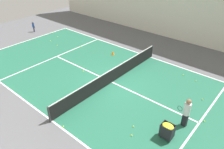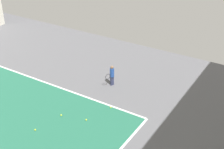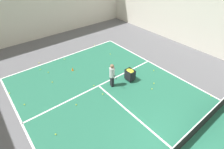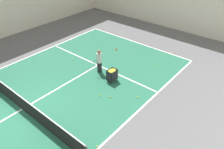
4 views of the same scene
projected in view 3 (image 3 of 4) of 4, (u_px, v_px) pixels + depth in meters
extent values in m
cube|color=white|center=(65.00, 57.00, 14.20)|extent=(9.50, 0.10, 0.00)
cube|color=white|center=(99.00, 86.00, 11.21)|extent=(9.50, 0.10, 0.00)
cube|color=black|center=(179.00, 146.00, 7.28)|extent=(9.60, 0.03, 0.92)
cube|color=white|center=(182.00, 139.00, 7.00)|extent=(9.60, 0.04, 0.05)
cube|color=black|center=(112.00, 81.00, 11.00)|extent=(0.20, 0.28, 0.73)
cylinder|color=silver|center=(112.00, 72.00, 10.59)|extent=(0.38, 0.38, 0.65)
sphere|color=#846047|center=(112.00, 66.00, 10.33)|extent=(0.24, 0.24, 0.24)
torus|color=black|center=(115.00, 77.00, 10.46)|extent=(0.07, 0.28, 0.28)
cube|color=black|center=(130.00, 79.00, 11.63)|extent=(0.46, 0.59, 0.02)
cube|color=black|center=(133.00, 77.00, 11.25)|extent=(0.46, 0.02, 0.68)
cube|color=black|center=(127.00, 73.00, 11.61)|extent=(0.46, 0.02, 0.68)
cube|color=black|center=(128.00, 76.00, 11.32)|extent=(0.02, 0.59, 0.68)
cube|color=black|center=(132.00, 73.00, 11.54)|extent=(0.02, 0.59, 0.68)
ellipsoid|color=yellow|center=(130.00, 71.00, 11.26)|extent=(0.42, 0.55, 0.16)
cylinder|color=black|center=(130.00, 82.00, 11.45)|extent=(0.05, 0.05, 0.12)
cylinder|color=black|center=(134.00, 80.00, 11.61)|extent=(0.05, 0.05, 0.12)
cylinder|color=black|center=(126.00, 79.00, 11.71)|extent=(0.05, 0.05, 0.12)
cylinder|color=black|center=(129.00, 77.00, 11.88)|extent=(0.05, 0.05, 0.12)
cone|color=orange|center=(72.00, 69.00, 12.53)|extent=(0.16, 0.16, 0.25)
sphere|color=yellow|center=(48.00, 72.00, 12.36)|extent=(0.07, 0.07, 0.07)
sphere|color=yellow|center=(39.00, 63.00, 13.36)|extent=(0.07, 0.07, 0.07)
sphere|color=yellow|center=(64.00, 59.00, 13.80)|extent=(0.07, 0.07, 0.07)
sphere|color=yellow|center=(40.00, 69.00, 12.65)|extent=(0.07, 0.07, 0.07)
sphere|color=yellow|center=(76.00, 105.00, 9.81)|extent=(0.07, 0.07, 0.07)
sphere|color=yellow|center=(154.00, 83.00, 11.35)|extent=(0.07, 0.07, 0.07)
sphere|color=yellow|center=(9.00, 93.00, 10.59)|extent=(0.07, 0.07, 0.07)
sphere|color=yellow|center=(56.00, 134.00, 8.25)|extent=(0.07, 0.07, 0.07)
sphere|color=yellow|center=(211.00, 96.00, 10.39)|extent=(0.07, 0.07, 0.07)
sphere|color=yellow|center=(52.00, 82.00, 11.46)|extent=(0.07, 0.07, 0.07)
sphere|color=yellow|center=(95.00, 45.00, 15.78)|extent=(0.07, 0.07, 0.07)
sphere|color=yellow|center=(154.00, 70.00, 12.55)|extent=(0.07, 0.07, 0.07)
sphere|color=yellow|center=(24.00, 105.00, 9.82)|extent=(0.07, 0.07, 0.07)
sphere|color=yellow|center=(103.00, 94.00, 10.51)|extent=(0.07, 0.07, 0.07)
sphere|color=yellow|center=(152.00, 89.00, 10.90)|extent=(0.07, 0.07, 0.07)
sphere|color=yellow|center=(94.00, 86.00, 11.16)|extent=(0.07, 0.07, 0.07)
sphere|color=yellow|center=(110.00, 54.00, 14.49)|extent=(0.07, 0.07, 0.07)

